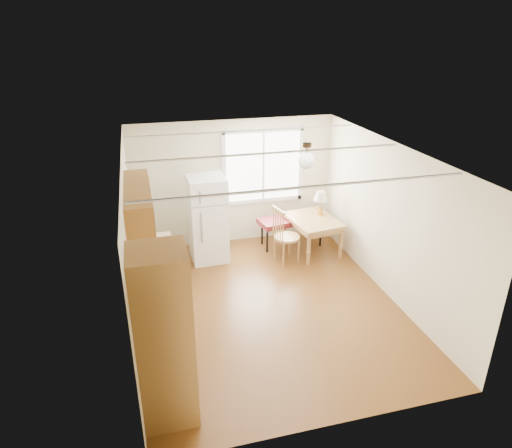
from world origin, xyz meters
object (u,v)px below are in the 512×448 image
object	(u,v)px
chair	(282,232)
bench	(292,220)
refrigerator	(208,219)
dining_table	(313,223)

from	to	relation	value
chair	bench	bearing A→B (deg)	45.00
bench	chair	world-z (taller)	chair
refrigerator	dining_table	world-z (taller)	refrigerator
refrigerator	chair	world-z (taller)	refrigerator
bench	chair	xyz separation A→B (m)	(-0.41, -0.65, 0.08)
bench	dining_table	bearing A→B (deg)	-59.38
refrigerator	dining_table	xyz separation A→B (m)	(2.01, -0.22, -0.22)
dining_table	chair	bearing A→B (deg)	-166.36
refrigerator	bench	xyz separation A→B (m)	(1.70, 0.14, -0.26)
refrigerator	bench	world-z (taller)	refrigerator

